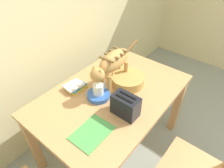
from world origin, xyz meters
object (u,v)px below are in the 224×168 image
(cat, at_px, (112,63))
(saucer_bowl, at_px, (99,95))
(dining_table, at_px, (112,101))
(magazine, at_px, (92,133))
(toaster, at_px, (126,106))
(coffee_mug, at_px, (98,89))
(book_stack, at_px, (75,86))
(wicker_basket, at_px, (128,80))

(cat, bearing_deg, saucer_bowl, 90.00)
(dining_table, xyz_separation_m, magazine, (-0.41, -0.15, 0.09))
(toaster, bearing_deg, coffee_mug, 86.84)
(cat, distance_m, toaster, 0.38)
(coffee_mug, bearing_deg, cat, 2.50)
(coffee_mug, distance_m, book_stack, 0.25)
(cat, bearing_deg, book_stack, 43.87)
(saucer_bowl, height_order, coffee_mug, coffee_mug)
(coffee_mug, bearing_deg, magazine, -145.72)
(saucer_bowl, relative_size, toaster, 0.95)
(dining_table, bearing_deg, toaster, -118.01)
(coffee_mug, height_order, book_stack, coffee_mug)
(dining_table, distance_m, magazine, 0.45)
(saucer_bowl, bearing_deg, coffee_mug, 0.00)
(dining_table, distance_m, wicker_basket, 0.23)
(book_stack, distance_m, toaster, 0.52)
(saucer_bowl, height_order, wicker_basket, wicker_basket)
(saucer_bowl, height_order, toaster, toaster)
(cat, relative_size, book_stack, 3.47)
(dining_table, height_order, saucer_bowl, saucer_bowl)
(dining_table, distance_m, toaster, 0.31)
(coffee_mug, height_order, wicker_basket, coffee_mug)
(cat, distance_m, wicker_basket, 0.24)
(cat, xyz_separation_m, coffee_mug, (-0.19, -0.01, -0.15))
(cat, xyz_separation_m, saucer_bowl, (-0.19, -0.01, -0.21))
(toaster, bearing_deg, cat, 54.90)
(book_stack, height_order, wicker_basket, wicker_basket)
(coffee_mug, xyz_separation_m, book_stack, (-0.05, 0.23, -0.06))
(magazine, height_order, toaster, toaster)
(magazine, relative_size, wicker_basket, 0.95)
(saucer_bowl, xyz_separation_m, magazine, (-0.30, -0.21, -0.02))
(saucer_bowl, height_order, book_stack, book_stack)
(coffee_mug, relative_size, magazine, 0.47)
(saucer_bowl, distance_m, book_stack, 0.24)
(saucer_bowl, distance_m, toaster, 0.29)
(dining_table, relative_size, wicker_basket, 4.54)
(dining_table, bearing_deg, wicker_basket, -7.75)
(toaster, bearing_deg, magazine, 165.98)
(magazine, bearing_deg, cat, 22.94)
(dining_table, bearing_deg, cat, 37.77)
(wicker_basket, relative_size, toaster, 1.48)
(toaster, bearing_deg, dining_table, 61.99)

